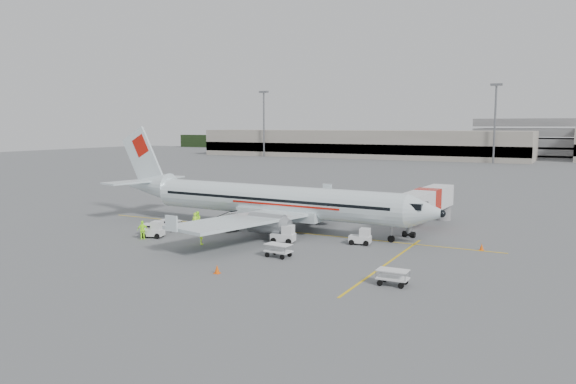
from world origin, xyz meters
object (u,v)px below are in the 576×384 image
(aircraft, at_px, (274,180))
(tug_mid, at_px, (283,234))
(jet_bridge, at_px, (427,209))
(tug_aft, at_px, (153,229))
(tug_fore, at_px, (360,236))
(belt_loader, at_px, (223,217))

(aircraft, xyz_separation_m, tug_mid, (3.95, -5.43, -4.35))
(jet_bridge, relative_size, tug_mid, 7.37)
(tug_mid, xyz_separation_m, tug_aft, (-12.29, -3.64, -0.03))
(aircraft, distance_m, tug_mid, 8.00)
(tug_fore, relative_size, tug_aft, 0.94)
(tug_fore, distance_m, tug_mid, 7.02)
(aircraft, xyz_separation_m, jet_bridge, (13.85, 8.14, -3.10))
(belt_loader, xyz_separation_m, tug_aft, (-3.70, -6.60, -0.55))
(tug_mid, bearing_deg, tug_fore, 13.14)
(tug_fore, bearing_deg, tug_mid, -166.54)
(jet_bridge, bearing_deg, aircraft, -146.21)
(tug_fore, xyz_separation_m, tug_mid, (-6.50, -2.64, 0.08))
(tug_mid, bearing_deg, aircraft, 117.07)
(belt_loader, distance_m, tug_mid, 9.10)
(jet_bridge, relative_size, belt_loader, 3.18)
(belt_loader, height_order, tug_mid, belt_loader)
(aircraft, distance_m, belt_loader, 6.51)
(jet_bridge, bearing_deg, belt_loader, -146.82)
(aircraft, relative_size, tug_mid, 17.53)
(tug_fore, bearing_deg, belt_loader, 170.14)
(aircraft, bearing_deg, belt_loader, -149.40)
(tug_fore, height_order, tug_aft, tug_aft)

